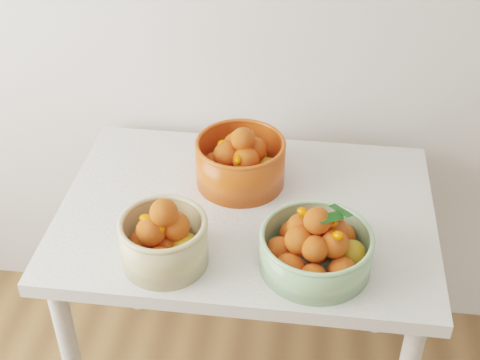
# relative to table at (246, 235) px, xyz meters

# --- Properties ---
(table) EXTENTS (1.00, 0.70, 0.75)m
(table) POSITION_rel_table_xyz_m (0.00, 0.00, 0.00)
(table) COLOR silver
(table) RESTS_ON ground
(bowl_cream) EXTENTS (0.28, 0.28, 0.18)m
(bowl_cream) POSITION_rel_table_xyz_m (-0.17, -0.23, 0.17)
(bowl_cream) COLOR tan
(bowl_cream) RESTS_ON table
(bowl_green) EXTENTS (0.35, 0.35, 0.17)m
(bowl_green) POSITION_rel_table_xyz_m (0.19, -0.20, 0.16)
(bowl_green) COLOR #89BA81
(bowl_green) RESTS_ON table
(bowl_orange) EXTENTS (0.33, 0.33, 0.18)m
(bowl_orange) POSITION_rel_table_xyz_m (-0.03, 0.12, 0.17)
(bowl_orange) COLOR red
(bowl_orange) RESTS_ON table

